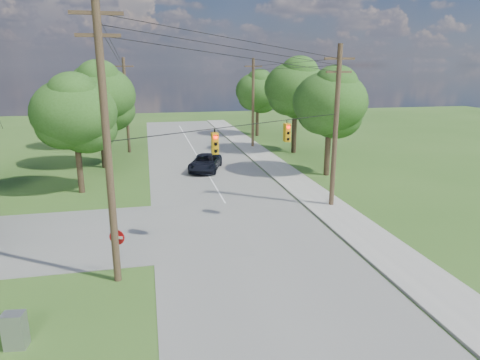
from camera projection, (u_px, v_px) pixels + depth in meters
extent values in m
plane|color=#32581D|center=(222.00, 274.00, 19.50)|extent=(140.00, 140.00, 0.00)
cube|color=gray|center=(241.00, 230.00, 24.62)|extent=(10.00, 100.00, 0.03)
cube|color=#ABA8A0|center=(348.00, 221.00, 25.99)|extent=(2.60, 100.00, 0.12)
cylinder|color=#503B29|center=(107.00, 147.00, 17.37)|extent=(0.32, 0.32, 12.00)
cube|color=#503B29|center=(96.00, 13.00, 16.05)|extent=(2.00, 0.12, 0.14)
cube|color=#503B29|center=(98.00, 35.00, 16.25)|extent=(1.70, 0.12, 0.14)
cylinder|color=#503B29|center=(336.00, 129.00, 27.52)|extent=(0.32, 0.32, 10.50)
cube|color=#503B29|center=(340.00, 59.00, 26.39)|extent=(2.00, 0.12, 0.14)
cube|color=#503B29|center=(339.00, 72.00, 26.59)|extent=(1.70, 0.12, 0.14)
cylinder|color=#503B29|center=(253.00, 104.00, 48.34)|extent=(0.32, 0.32, 10.00)
cube|color=#503B29|center=(253.00, 66.00, 47.27)|extent=(2.00, 0.12, 0.14)
cylinder|color=#503B29|center=(126.00, 106.00, 45.48)|extent=(0.32, 0.32, 10.00)
cube|color=#503B29|center=(124.00, 66.00, 44.41)|extent=(2.00, 0.12, 0.14)
cylinder|color=black|center=(248.00, 41.00, 21.22)|extent=(13.52, 7.63, 1.53)
cylinder|color=black|center=(248.00, 50.00, 21.32)|extent=(13.52, 7.63, 1.53)
cylinder|color=black|center=(248.00, 58.00, 21.42)|extent=(13.52, 7.63, 1.53)
cylinder|color=black|center=(284.00, 63.00, 36.83)|extent=(0.03, 22.00, 0.53)
cylinder|color=black|center=(116.00, 52.00, 30.23)|extent=(0.43, 29.60, 2.03)
cylinder|color=black|center=(284.00, 68.00, 36.93)|extent=(0.03, 22.00, 0.53)
cylinder|color=black|center=(117.00, 58.00, 30.33)|extent=(0.43, 29.60, 2.03)
cylinder|color=black|center=(247.00, 125.00, 22.29)|extent=(13.52, 7.63, 0.04)
cube|color=#D0970C|center=(215.00, 144.00, 20.98)|extent=(0.32, 0.22, 1.05)
sphere|color=#FF0C05|center=(216.00, 137.00, 20.75)|extent=(0.17, 0.17, 0.17)
cube|color=#D0970C|center=(214.00, 143.00, 21.20)|extent=(0.32, 0.22, 1.05)
sphere|color=#FF0C05|center=(214.00, 135.00, 21.24)|extent=(0.17, 0.17, 0.17)
cube|color=#D0970C|center=(288.00, 133.00, 24.36)|extent=(0.32, 0.22, 1.05)
sphere|color=#FF0C05|center=(289.00, 127.00, 24.14)|extent=(0.17, 0.17, 0.17)
cube|color=#D0970C|center=(286.00, 132.00, 24.59)|extent=(0.32, 0.22, 1.05)
sphere|color=#FF0C05|center=(286.00, 126.00, 24.63)|extent=(0.17, 0.17, 0.17)
cylinder|color=#3D2B1E|center=(80.00, 172.00, 31.59)|extent=(0.45, 0.45, 3.15)
ellipsoid|color=#254D17|center=(74.00, 113.00, 30.46)|extent=(6.00, 6.00, 4.92)
cylinder|color=#3D2B1E|center=(104.00, 149.00, 39.30)|extent=(0.50, 0.50, 3.50)
ellipsoid|color=#254D17|center=(99.00, 95.00, 38.04)|extent=(6.40, 6.40, 5.25)
cylinder|color=#3D2B1E|center=(93.00, 134.00, 48.35)|extent=(0.48, 0.47, 3.32)
ellipsoid|color=#254D17|center=(89.00, 93.00, 47.15)|extent=(6.00, 6.00, 4.92)
cylinder|color=#3D2B1E|center=(327.00, 156.00, 36.63)|extent=(0.48, 0.48, 3.32)
ellipsoid|color=#254D17|center=(330.00, 102.00, 35.44)|extent=(6.20, 6.20, 5.08)
cylinder|color=#3D2B1E|center=(294.00, 136.00, 46.13)|extent=(0.52, 0.52, 3.67)
ellipsoid|color=#254D17|center=(296.00, 88.00, 44.80)|extent=(6.60, 6.60, 5.41)
cylinder|color=#3D2B1E|center=(257.00, 124.00, 57.31)|extent=(0.45, 0.45, 3.15)
ellipsoid|color=#254D17|center=(258.00, 91.00, 56.18)|extent=(5.80, 5.80, 4.76)
imported|color=black|center=(205.00, 163.00, 38.35)|extent=(3.92, 5.68, 1.44)
cube|color=gray|center=(15.00, 330.00, 14.26)|extent=(0.76, 0.59, 1.27)
cylinder|color=gray|center=(118.00, 253.00, 19.24)|extent=(0.06, 0.06, 2.06)
cylinder|color=#A80B0D|center=(117.00, 237.00, 19.04)|extent=(0.68, 0.28, 0.71)
cube|color=white|center=(117.00, 238.00, 19.01)|extent=(0.49, 0.21, 0.12)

